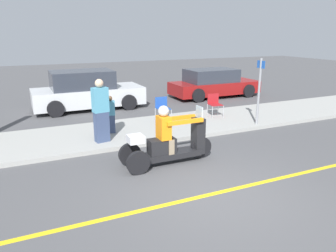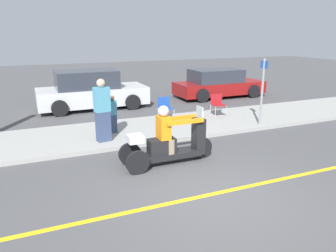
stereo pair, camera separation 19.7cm
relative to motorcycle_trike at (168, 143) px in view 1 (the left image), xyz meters
The scene contains 11 objects.
ground_plane 1.91m from the motorcycle_trike, 83.79° to the right, with size 60.00×60.00×0.00m, color #4C4C4F.
lane_stripe 1.90m from the motorcycle_trike, 90.25° to the right, with size 24.00×0.12×0.01m.
sidewalk_strip 2.82m from the motorcycle_trike, 85.92° to the left, with size 28.00×2.80×0.12m.
motorcycle_trike is the anchor object (origin of this frame).
spectator_by_tree 2.36m from the motorcycle_trike, 119.75° to the left, with size 0.46×0.31×1.78m.
spectator_mid_group 2.81m from the motorcycle_trike, 104.23° to the left, with size 0.30×0.22×1.16m.
folding_chair_set_back 3.67m from the motorcycle_trike, 68.50° to the left, with size 0.50×0.50×0.82m.
folding_chair_curbside 4.61m from the motorcycle_trike, 43.62° to the left, with size 0.51×0.51×0.82m.
parked_car_lot_far 6.91m from the motorcycle_trike, 94.87° to the left, with size 4.48×2.05×1.61m.
parked_car_lot_right 8.97m from the motorcycle_trike, 50.74° to the left, with size 4.41×1.95×1.38m.
street_sign 4.44m from the motorcycle_trike, 21.89° to the left, with size 0.08×0.36×2.20m.
Camera 1 is at (-3.35, -5.01, 3.13)m, focal length 35.00 mm.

